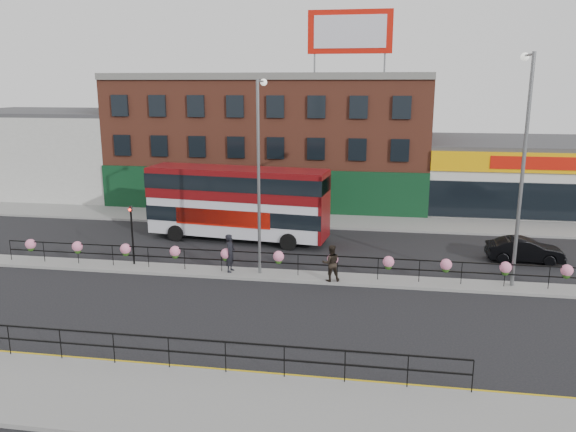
# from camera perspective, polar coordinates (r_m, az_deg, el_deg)

# --- Properties ---
(ground) EXTENTS (120.00, 120.00, 0.00)m
(ground) POSITION_cam_1_polar(r_m,az_deg,el_deg) (28.85, -0.96, -6.20)
(ground) COLOR black
(ground) RESTS_ON ground
(south_pavement) EXTENTS (60.00, 4.00, 0.15)m
(south_pavement) POSITION_cam_1_polar(r_m,az_deg,el_deg) (18.24, -7.99, -18.46)
(south_pavement) COLOR gray
(south_pavement) RESTS_ON ground
(north_pavement) EXTENTS (60.00, 4.00, 0.15)m
(north_pavement) POSITION_cam_1_polar(r_m,az_deg,el_deg) (40.21, 2.06, -0.44)
(north_pavement) COLOR gray
(north_pavement) RESTS_ON ground
(median) EXTENTS (60.00, 1.60, 0.15)m
(median) POSITION_cam_1_polar(r_m,az_deg,el_deg) (28.83, -0.96, -6.06)
(median) COLOR gray
(median) RESTS_ON ground
(yellow_line_inner) EXTENTS (60.00, 0.10, 0.01)m
(yellow_line_inner) POSITION_cam_1_polar(r_m,az_deg,el_deg) (20.18, -6.00, -15.28)
(yellow_line_inner) COLOR gold
(yellow_line_inner) RESTS_ON ground
(yellow_line_outer) EXTENTS (60.00, 0.10, 0.01)m
(yellow_line_outer) POSITION_cam_1_polar(r_m,az_deg,el_deg) (20.03, -6.14, -15.52)
(yellow_line_outer) COLOR gold
(yellow_line_outer) RESTS_ON ground
(brick_building) EXTENTS (25.00, 12.21, 10.30)m
(brick_building) POSITION_cam_1_polar(r_m,az_deg,el_deg) (47.76, -1.49, 7.90)
(brick_building) COLOR brown
(brick_building) RESTS_ON ground
(supermarket) EXTENTS (15.00, 12.25, 5.30)m
(supermarket) POSITION_cam_1_polar(r_m,az_deg,el_deg) (48.49, 22.49, 4.02)
(supermarket) COLOR silver
(supermarket) RESTS_ON ground
(warehouse_west) EXTENTS (15.50, 12.00, 7.30)m
(warehouse_west) POSITION_cam_1_polar(r_m,az_deg,el_deg) (55.39, -22.65, 6.10)
(warehouse_west) COLOR #BBBCB6
(warehouse_west) RESTS_ON ground
(billboard) EXTENTS (6.00, 0.29, 4.40)m
(billboard) POSITION_cam_1_polar(r_m,az_deg,el_deg) (41.96, 6.32, 18.09)
(billboard) COLOR #BD1307
(billboard) RESTS_ON brick_building
(median_railing) EXTENTS (30.04, 0.56, 1.23)m
(median_railing) POSITION_cam_1_polar(r_m,az_deg,el_deg) (28.52, -0.97, -4.22)
(median_railing) COLOR black
(median_railing) RESTS_ON median
(south_railing) EXTENTS (20.04, 0.05, 1.12)m
(south_railing) POSITION_cam_1_polar(r_m,az_deg,el_deg) (19.99, -12.06, -12.73)
(south_railing) COLOR black
(south_railing) RESTS_ON south_pavement
(double_decker_bus) EXTENTS (11.52, 3.90, 4.57)m
(double_decker_bus) POSITION_cam_1_polar(r_m,az_deg,el_deg) (34.95, -5.11, 2.00)
(double_decker_bus) COLOR silver
(double_decker_bus) RESTS_ON ground
(car) EXTENTS (1.56, 4.11, 1.34)m
(car) POSITION_cam_1_polar(r_m,az_deg,el_deg) (33.66, 22.91, -3.21)
(car) COLOR black
(car) RESTS_ON ground
(pedestrian_a) EXTENTS (0.82, 0.62, 1.98)m
(pedestrian_a) POSITION_cam_1_polar(r_m,az_deg,el_deg) (29.06, -5.88, -3.76)
(pedestrian_a) COLOR black
(pedestrian_a) RESTS_ON median
(pedestrian_b) EXTENTS (1.24, 1.15, 1.83)m
(pedestrian_b) POSITION_cam_1_polar(r_m,az_deg,el_deg) (27.66, 4.39, -4.78)
(pedestrian_b) COLOR black
(pedestrian_b) RESTS_ON median
(lamp_column_west) EXTENTS (0.35, 1.71, 9.72)m
(lamp_column_west) POSITION_cam_1_polar(r_m,az_deg,el_deg) (27.90, -2.91, 5.62)
(lamp_column_west) COLOR slate
(lamp_column_west) RESTS_ON median
(lamp_column_east) EXTENTS (0.39, 1.91, 10.89)m
(lamp_column_east) POSITION_cam_1_polar(r_m,az_deg,el_deg) (28.17, 22.77, 6.11)
(lamp_column_east) COLOR slate
(lamp_column_east) RESTS_ON median
(traffic_light_median) EXTENTS (0.15, 0.28, 3.65)m
(traffic_light_median) POSITION_cam_1_polar(r_m,az_deg,el_deg) (30.88, -15.62, -0.61)
(traffic_light_median) COLOR black
(traffic_light_median) RESTS_ON median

